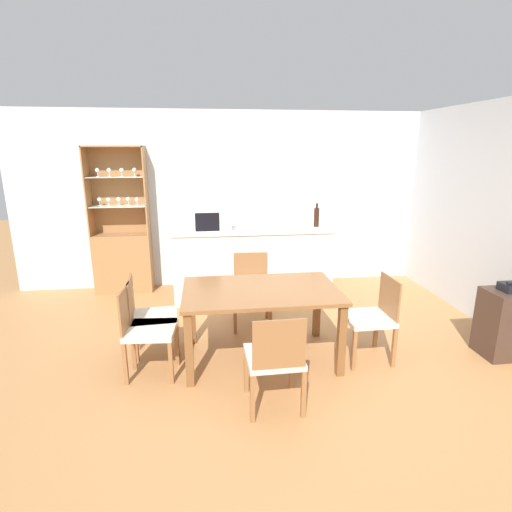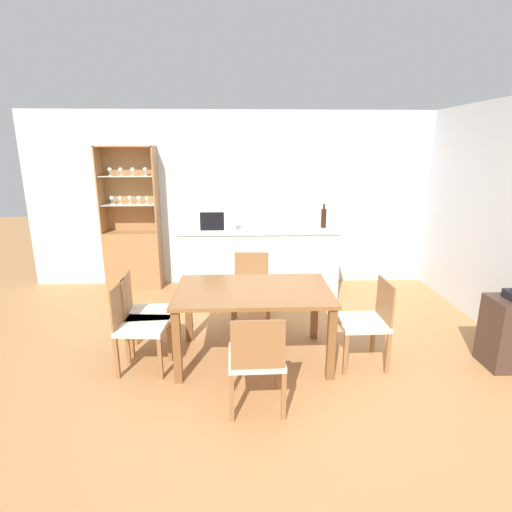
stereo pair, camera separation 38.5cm
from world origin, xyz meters
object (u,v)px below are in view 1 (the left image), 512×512
Objects in this scene: dining_table at (261,299)px; microwave at (212,220)px; display_cabinet at (123,251)px; wine_bottle at (317,217)px; dining_chair_side_left_near at (146,329)px; dining_chair_head_near at (275,358)px; dining_chair_head_far at (252,289)px; dining_chair_side_right_near at (372,317)px; dining_chair_side_left_far at (150,317)px; side_cabinet at (508,323)px.

dining_table is 3.06× the size of microwave.
display_cabinet is 1.47m from microwave.
wine_bottle is (2.72, -0.44, 0.51)m from display_cabinet.
dining_table is (1.70, -2.20, 0.03)m from display_cabinet.
display_cabinet is 2.42m from dining_chair_side_left_near.
display_cabinet is at bearing 158.72° from microwave.
wine_bottle reaches higher than dining_chair_head_near.
dining_chair_side_left_near is 1.42m from dining_chair_head_far.
microwave is at bearing 37.87° from dining_chair_side_right_near.
display_cabinet reaches higher than dining_chair_side_left_far.
wine_bottle is (1.43, 0.06, -0.00)m from microwave.
dining_chair_head_far is (0.00, 1.59, 0.00)m from dining_chair_head_near.
dining_chair_side_left_far is 1.00× the size of dining_chair_side_left_near.
display_cabinet is 2.78m from dining_table.
dining_chair_head_near is 2.52m from side_cabinet.
dining_table is 4.57× the size of wine_bottle.
dining_table is 1.78× the size of dining_chair_side_right_near.
display_cabinet is 1.39× the size of dining_table.
dining_chair_side_left_near is 2.58× the size of wine_bottle.
dining_chair_side_left_far is 1.23× the size of side_cabinet.
wine_bottle is (-0.05, 1.89, 0.67)m from dining_chair_side_right_near.
display_cabinet reaches higher than dining_table.
dining_table is 1.10m from dining_chair_side_left_far.
dining_table is 0.82m from dining_chair_head_near.
dining_chair_side_left_far is at bearing 172.72° from dining_table.
dining_chair_side_left_far is at bearing 173.80° from side_cabinet.
display_cabinet is at bearing 170.78° from wine_bottle.
dining_chair_head_far is at bearing 89.83° from dining_table.
dining_chair_side_left_far is at bearing -112.78° from microwave.
dining_chair_side_right_near is at bearing 78.50° from dining_chair_side_left_far.
side_cabinet is at bearing 92.45° from dining_chair_side_left_near.
display_cabinet is at bearing 127.72° from dining_table.
wine_bottle is (1.02, 1.76, 0.48)m from dining_table.
display_cabinet reaches higher than wine_bottle.
dining_chair_head_far is (-1.07, 0.94, 0.00)m from dining_chair_side_right_near.
microwave is at bearing 98.37° from dining_chair_head_near.
dining_table is 2.48m from side_cabinet.
dining_chair_head_near is 1.23× the size of side_cabinet.
dining_table is at bearing 81.50° from dining_chair_side_right_near.
dining_table is at bearing 101.51° from dining_chair_side_left_near.
dining_chair_head_far reaches higher than side_cabinet.
dining_chair_side_right_near is at bearing -7.40° from dining_table.
side_cabinet is at bearing 160.17° from dining_chair_head_far.
dining_chair_head_near is at bearing -89.94° from dining_table.
dining_table is at bearing -52.28° from display_cabinet.
display_cabinet reaches higher than dining_chair_side_left_near.
dining_chair_side_left_far reaches higher than dining_table.
dining_chair_side_left_near is 2.90m from wine_bottle.
dining_chair_head_near is at bearing 93.15° from dining_chair_head_far.
microwave is 3.55m from side_cabinet.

